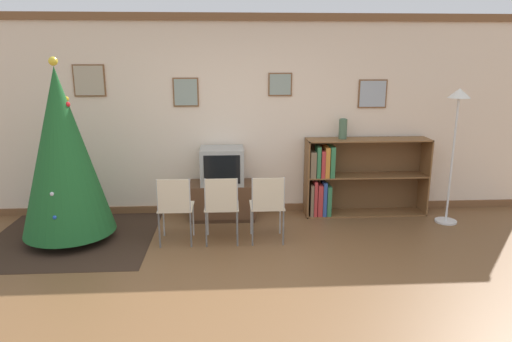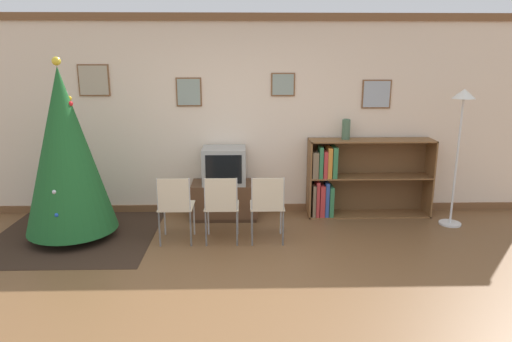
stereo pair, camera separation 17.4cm
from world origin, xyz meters
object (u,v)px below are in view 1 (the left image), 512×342
(christmas_tree, at_px, (63,153))
(tv_console, at_px, (223,200))
(folding_chair_center, at_px, (222,205))
(bookshelf, at_px, (345,178))
(vase, at_px, (343,129))
(television, at_px, (222,166))
(folding_chair_left, at_px, (175,206))
(folding_chair_right, at_px, (267,204))
(standing_lamp, at_px, (456,121))

(christmas_tree, relative_size, tv_console, 2.42)
(folding_chair_center, xyz_separation_m, bookshelf, (1.69, 0.96, 0.05))
(vase, bearing_deg, tv_console, -176.57)
(tv_console, bearing_deg, vase, 3.43)
(television, xyz_separation_m, vase, (1.64, 0.10, 0.47))
(christmas_tree, height_order, folding_chair_center, christmas_tree)
(folding_chair_left, xyz_separation_m, vase, (2.17, 0.98, 0.73))
(vase, bearing_deg, folding_chair_left, -155.70)
(tv_console, xyz_separation_m, folding_chair_right, (0.54, -0.88, 0.22))
(tv_console, distance_m, vase, 1.90)
(vase, bearing_deg, folding_chair_right, -138.29)
(christmas_tree, xyz_separation_m, folding_chair_right, (2.36, -0.22, -0.60))
(tv_console, bearing_deg, television, -90.00)
(television, distance_m, bookshelf, 1.71)
(television, relative_size, folding_chair_left, 0.70)
(television, xyz_separation_m, bookshelf, (1.69, 0.08, -0.21))
(folding_chair_left, xyz_separation_m, standing_lamp, (3.51, 0.54, 0.88))
(tv_console, distance_m, bookshelf, 1.72)
(folding_chair_right, bearing_deg, christmas_tree, 174.66)
(standing_lamp, bearing_deg, television, 173.46)
(christmas_tree, distance_m, tv_console, 2.11)
(television, bearing_deg, standing_lamp, -6.54)
(tv_console, relative_size, folding_chair_center, 1.08)
(television, relative_size, folding_chair_right, 0.70)
(folding_chair_left, bearing_deg, bookshelf, 23.21)
(tv_console, relative_size, standing_lamp, 0.50)
(christmas_tree, relative_size, vase, 7.81)
(folding_chair_right, bearing_deg, bookshelf, 39.58)
(television, relative_size, folding_chair_center, 0.70)
(folding_chair_left, height_order, bookshelf, bookshelf)
(christmas_tree, xyz_separation_m, vase, (3.46, 0.76, 0.13))
(folding_chair_left, bearing_deg, vase, 24.30)
(christmas_tree, xyz_separation_m, standing_lamp, (4.80, 0.32, 0.28))
(tv_console, height_order, folding_chair_left, folding_chair_left)
(christmas_tree, xyz_separation_m, bookshelf, (3.52, 0.74, -0.55))
(bookshelf, distance_m, standing_lamp, 1.59)
(folding_chair_right, relative_size, bookshelf, 0.49)
(folding_chair_center, bearing_deg, folding_chair_left, 180.00)
(standing_lamp, bearing_deg, tv_console, 173.41)
(folding_chair_right, distance_m, vase, 1.65)
(folding_chair_center, height_order, standing_lamp, standing_lamp)
(television, bearing_deg, folding_chair_right, -58.66)
(christmas_tree, bearing_deg, folding_chair_right, -5.34)
(folding_chair_right, bearing_deg, tv_console, 121.26)
(christmas_tree, distance_m, vase, 3.55)
(folding_chair_center, xyz_separation_m, standing_lamp, (2.98, 0.54, 0.88))
(television, bearing_deg, christmas_tree, -160.09)
(vase, relative_size, standing_lamp, 0.16)
(television, xyz_separation_m, folding_chair_left, (-0.54, -0.88, -0.26))
(television, distance_m, standing_lamp, 3.06)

